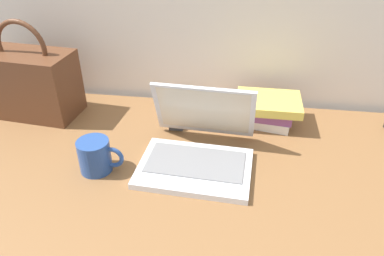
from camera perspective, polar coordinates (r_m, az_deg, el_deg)
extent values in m
cube|color=brown|center=(1.06, -0.64, -6.13)|extent=(1.60, 0.76, 0.03)
cube|color=silver|center=(1.02, 0.42, -6.29)|extent=(0.32, 0.24, 0.02)
cube|color=slate|center=(1.02, 0.58, -5.32)|extent=(0.28, 0.16, 0.00)
cube|color=silver|center=(1.08, 1.91, 2.74)|extent=(0.30, 0.10, 0.19)
cube|color=beige|center=(1.08, 1.87, 2.70)|extent=(0.27, 0.08, 0.16)
cylinder|color=#26478C|center=(1.03, -14.99, -4.23)|extent=(0.09, 0.09, 0.09)
torus|color=#26478C|center=(1.02, -12.36, -4.51)|extent=(0.06, 0.01, 0.06)
cylinder|color=brown|center=(1.01, -15.31, -2.35)|extent=(0.08, 0.08, 0.00)
cube|color=#4C4C51|center=(1.25, -1.99, 1.95)|extent=(0.05, 0.16, 0.02)
cube|color=slate|center=(1.25, -2.01, 2.45)|extent=(0.03, 0.12, 0.00)
cube|color=#59331E|center=(1.36, -23.88, 6.31)|extent=(0.31, 0.19, 0.22)
torus|color=#59331E|center=(1.31, -25.13, 11.38)|extent=(0.18, 0.03, 0.18)
cube|color=silver|center=(1.25, 11.59, 1.42)|extent=(0.18, 0.15, 0.03)
cube|color=#8C4C8C|center=(1.24, 11.75, 2.67)|extent=(0.17, 0.14, 0.03)
cube|color=#D8BF4C|center=(1.22, 11.90, 3.90)|extent=(0.21, 0.16, 0.03)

